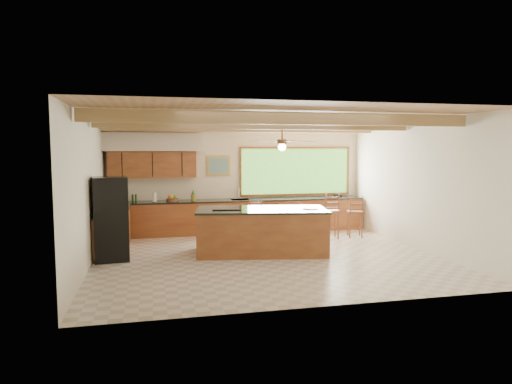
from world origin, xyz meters
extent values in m
plane|color=beige|center=(0.00, 0.00, 0.00)|extent=(7.20, 7.20, 0.00)
cube|color=beige|center=(0.00, 3.25, 1.50)|extent=(7.20, 0.04, 3.00)
cube|color=beige|center=(0.00, -3.25, 1.50)|extent=(7.20, 0.04, 3.00)
cube|color=beige|center=(-3.60, 0.00, 1.50)|extent=(0.04, 6.50, 3.00)
cube|color=beige|center=(3.60, 0.00, 1.50)|extent=(0.04, 6.50, 3.00)
cube|color=olive|center=(0.00, 0.00, 3.00)|extent=(7.20, 6.50, 0.04)
cube|color=#9E7A4F|center=(0.00, -1.60, 2.86)|extent=(7.10, 0.15, 0.22)
cube|color=#9E7A4F|center=(0.00, 0.50, 2.86)|extent=(7.10, 0.15, 0.22)
cube|color=#9E7A4F|center=(0.00, 2.30, 2.86)|extent=(7.10, 0.15, 0.22)
cube|color=brown|center=(-2.35, 3.06, 1.90)|extent=(2.30, 0.35, 0.70)
cube|color=beige|center=(-2.35, 2.99, 2.50)|extent=(2.60, 0.50, 0.48)
cylinder|color=#FFEABF|center=(-3.05, 2.99, 2.27)|extent=(0.10, 0.10, 0.01)
cylinder|color=#FFEABF|center=(-1.65, 2.99, 2.27)|extent=(0.10, 0.10, 0.01)
cube|color=#79C546|center=(1.70, 3.22, 1.67)|extent=(3.20, 0.04, 1.30)
cube|color=#B08735|center=(-0.55, 3.22, 1.85)|extent=(0.64, 0.03, 0.54)
cube|color=#3F7254|center=(-0.55, 3.20, 1.85)|extent=(0.54, 0.01, 0.44)
cube|color=brown|center=(0.00, 2.91, 0.44)|extent=(7.00, 0.65, 0.88)
cube|color=black|center=(0.00, 2.91, 0.90)|extent=(7.04, 0.69, 0.04)
cube|color=brown|center=(-3.26, 1.35, 0.44)|extent=(0.65, 2.35, 0.88)
cube|color=black|center=(-3.26, 1.35, 0.90)|extent=(0.69, 2.39, 0.04)
cube|color=black|center=(0.70, 2.58, 0.42)|extent=(0.60, 0.02, 0.78)
cube|color=silver|center=(0.00, 2.91, 0.91)|extent=(0.50, 0.38, 0.03)
cylinder|color=silver|center=(0.00, 3.11, 1.07)|extent=(0.03, 0.03, 0.30)
cylinder|color=silver|center=(0.00, 3.01, 1.20)|extent=(0.03, 0.20, 0.03)
cylinder|color=silver|center=(-2.32, 2.81, 1.05)|extent=(0.10, 0.10, 0.26)
cylinder|color=#1B3B17|center=(-2.88, 3.04, 1.02)|extent=(0.05, 0.05, 0.19)
cylinder|color=#1B3B17|center=(-2.80, 3.09, 1.02)|extent=(0.05, 0.05, 0.19)
cube|color=black|center=(2.94, 2.99, 0.96)|extent=(0.20, 0.17, 0.09)
cube|color=brown|center=(-0.01, 0.34, 0.48)|extent=(3.00, 1.77, 0.95)
cube|color=black|center=(-0.01, 0.34, 0.97)|extent=(3.05, 1.82, 0.04)
cube|color=black|center=(-0.76, 0.48, 1.01)|extent=(0.70, 0.60, 0.02)
cylinder|color=silver|center=(1.05, 0.09, 1.00)|extent=(0.35, 0.35, 0.02)
cube|color=black|center=(-3.22, 0.40, 0.87)|extent=(0.74, 0.73, 1.75)
cube|color=silver|center=(-2.88, 0.40, 0.87)|extent=(0.02, 0.05, 1.60)
cube|color=brown|center=(0.10, 1.70, 0.66)|extent=(0.43, 0.43, 0.04)
cylinder|color=brown|center=(-0.05, 1.55, 0.32)|extent=(0.04, 0.04, 0.64)
cylinder|color=brown|center=(0.25, 1.55, 0.32)|extent=(0.04, 0.04, 0.64)
cylinder|color=brown|center=(-0.05, 1.85, 0.32)|extent=(0.04, 0.04, 0.64)
cylinder|color=brown|center=(0.25, 1.85, 0.32)|extent=(0.04, 0.04, 0.64)
cube|color=brown|center=(1.54, 1.97, 0.57)|extent=(0.43, 0.43, 0.04)
cylinder|color=brown|center=(1.41, 1.83, 0.28)|extent=(0.03, 0.03, 0.56)
cylinder|color=brown|center=(1.68, 1.83, 0.28)|extent=(0.03, 0.03, 0.56)
cylinder|color=brown|center=(1.41, 2.10, 0.28)|extent=(0.03, 0.03, 0.56)
cylinder|color=brown|center=(1.68, 2.10, 0.28)|extent=(0.03, 0.03, 0.56)
cube|color=brown|center=(2.14, 1.60, 0.71)|extent=(0.48, 0.48, 0.04)
cylinder|color=brown|center=(1.97, 1.43, 0.35)|extent=(0.04, 0.04, 0.69)
cylinder|color=brown|center=(2.31, 1.43, 0.35)|extent=(0.04, 0.04, 0.69)
cylinder|color=brown|center=(1.97, 1.77, 0.35)|extent=(0.04, 0.04, 0.69)
cylinder|color=brown|center=(2.31, 1.77, 0.35)|extent=(0.04, 0.04, 0.69)
cube|color=brown|center=(2.84, 1.60, 0.67)|extent=(0.49, 0.49, 0.04)
cylinder|color=brown|center=(2.68, 1.44, 0.32)|extent=(0.04, 0.04, 0.65)
cylinder|color=brown|center=(2.99, 1.44, 0.32)|extent=(0.04, 0.04, 0.65)
cylinder|color=brown|center=(2.68, 1.76, 0.32)|extent=(0.04, 0.04, 0.65)
cylinder|color=brown|center=(2.99, 1.76, 0.32)|extent=(0.04, 0.04, 0.65)
camera|label=1|loc=(-2.37, -9.41, 2.33)|focal=32.00mm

